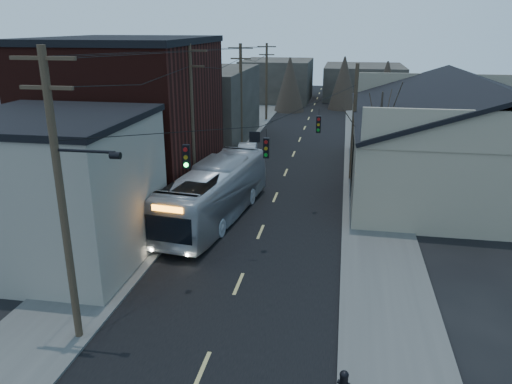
{
  "coord_description": "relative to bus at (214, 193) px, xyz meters",
  "views": [
    {
      "loc": [
        4.23,
        -11.47,
        11.1
      ],
      "look_at": [
        0.07,
        12.14,
        3.0
      ],
      "focal_mm": 35.0,
      "sensor_mm": 36.0,
      "label": 1
    }
  ],
  "objects": [
    {
      "name": "sidewalk_right",
      "position": [
        9.5,
        14.58,
        -1.61
      ],
      "size": [
        4.0,
        110.0,
        0.12
      ],
      "primitive_type": "cube",
      "color": "#474744",
      "rests_on": "ground"
    },
    {
      "name": "warehouse",
      "position": [
        16.0,
        9.58,
        1.02
      ],
      "size": [
        16.16,
        20.6,
        7.73
      ],
      "color": "gray",
      "rests_on": "ground"
    },
    {
      "name": "road_surface",
      "position": [
        3.0,
        14.58,
        -1.66
      ],
      "size": [
        9.0,
        110.0,
        0.02
      ],
      "primitive_type": "cube",
      "color": "black",
      "rests_on": "ground"
    },
    {
      "name": "building_far_left",
      "position": [
        -3.0,
        49.58,
        1.33
      ],
      "size": [
        10.0,
        12.0,
        6.0
      ],
      "primitive_type": "cube",
      "color": "#302B26",
      "rests_on": "ground"
    },
    {
      "name": "bus",
      "position": [
        0.0,
        0.0,
        0.0
      ],
      "size": [
        4.31,
        12.27,
        3.35
      ],
      "primitive_type": "imported",
      "rotation": [
        0.0,
        0.0,
        3.01
      ],
      "color": "#A3A8AF",
      "rests_on": "ground"
    },
    {
      "name": "building_left_far",
      "position": [
        -6.5,
        20.58,
        1.83
      ],
      "size": [
        9.0,
        14.0,
        7.0
      ],
      "primitive_type": "cube",
      "color": "#302B26",
      "rests_on": "ground"
    },
    {
      "name": "building_clapboard",
      "position": [
        -6.0,
        -6.42,
        1.83
      ],
      "size": [
        8.0,
        8.0,
        7.0
      ],
      "primitive_type": "cube",
      "color": "gray",
      "rests_on": "ground"
    },
    {
      "name": "sidewalk_left",
      "position": [
        -3.5,
        14.58,
        -1.61
      ],
      "size": [
        4.0,
        110.0,
        0.12
      ],
      "primitive_type": "cube",
      "color": "#474744",
      "rests_on": "ground"
    },
    {
      "name": "utility_lines",
      "position": [
        -0.11,
        8.72,
        3.28
      ],
      "size": [
        11.24,
        45.28,
        10.5
      ],
      "color": "#382B1E",
      "rests_on": "ground"
    },
    {
      "name": "building_far_right",
      "position": [
        10.0,
        54.58,
        0.83
      ],
      "size": [
        12.0,
        14.0,
        5.0
      ],
      "primitive_type": "cube",
      "color": "#302B26",
      "rests_on": "ground"
    },
    {
      "name": "bare_tree",
      "position": [
        9.5,
        4.58,
        1.93
      ],
      "size": [
        0.4,
        0.4,
        7.2
      ],
      "primitive_type": "cone",
      "color": "black",
      "rests_on": "ground"
    },
    {
      "name": "fire_hydrant",
      "position": [
        7.7,
        -13.85,
        -1.1
      ],
      "size": [
        0.41,
        0.29,
        0.84
      ],
      "rotation": [
        0.0,
        0.0,
        -0.31
      ],
      "color": "black",
      "rests_on": "sidewalk_right"
    },
    {
      "name": "parked_car",
      "position": [
        -0.69,
        13.67,
        -0.97
      ],
      "size": [
        1.96,
        4.43,
        1.41
      ],
      "primitive_type": "imported",
      "rotation": [
        0.0,
        0.0,
        0.11
      ],
      "color": "#A5A8AD",
      "rests_on": "ground"
    },
    {
      "name": "building_brick",
      "position": [
        -7.0,
        4.58,
        3.33
      ],
      "size": [
        10.0,
        12.0,
        10.0
      ],
      "primitive_type": "cube",
      "color": "black",
      "rests_on": "ground"
    }
  ]
}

